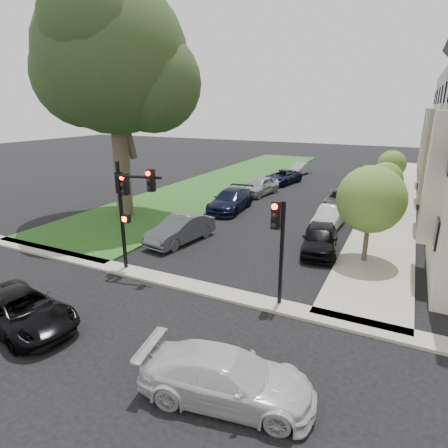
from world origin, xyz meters
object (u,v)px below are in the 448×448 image
at_px(car_parked_0, 320,239).
at_px(car_parked_2, 342,201).
at_px(car_parked_3, 360,186).
at_px(traffic_signal_secondary, 279,234).
at_px(car_parked_6, 230,200).
at_px(small_tree_b, 385,179).
at_px(car_cross_far, 227,377).
at_px(car_parked_5, 180,229).
at_px(small_tree_a, 371,199).
at_px(small_tree_c, 392,164).
at_px(car_parked_4, 366,175).
at_px(car_parked_7, 260,186).
at_px(car_cross_near, 21,310).
at_px(eucalyptus, 112,58).
at_px(car_parked_8, 282,177).
at_px(traffic_signal_main, 128,198).
at_px(car_parked_1, 330,217).
at_px(car_parked_9, 299,169).

bearing_deg(car_parked_0, car_parked_2, 82.53).
relative_size(car_parked_0, car_parked_3, 1.01).
xyz_separation_m(traffic_signal_secondary, car_parked_6, (-7.54, 11.78, -2.14)).
relative_size(traffic_signal_secondary, car_parked_0, 0.95).
relative_size(small_tree_b, car_parked_6, 0.69).
distance_m(car_cross_far, car_parked_5, 12.26).
height_order(car_cross_far, car_parked_3, car_parked_3).
relative_size(small_tree_a, small_tree_c, 1.31).
bearing_deg(car_parked_4, small_tree_a, -75.98).
relative_size(small_tree_a, car_parked_2, 0.84).
relative_size(car_parked_0, car_parked_4, 0.88).
xyz_separation_m(car_parked_0, car_parked_7, (-7.76, 11.28, 0.04)).
relative_size(car_cross_near, car_parked_3, 1.07).
bearing_deg(car_cross_far, small_tree_b, -15.88).
height_order(eucalyptus, car_parked_7, eucalyptus).
xyz_separation_m(small_tree_a, car_parked_7, (-10.06, 11.67, -2.41)).
distance_m(car_cross_far, car_parked_8, 29.46).
xyz_separation_m(car_parked_0, car_parked_3, (0.06, 15.30, -0.00)).
relative_size(traffic_signal_main, car_parked_1, 1.25).
xyz_separation_m(car_cross_near, car_parked_3, (7.76, 27.02, 0.09)).
bearing_deg(car_parked_9, car_parked_3, -36.23).
height_order(small_tree_b, car_cross_far, small_tree_b).
bearing_deg(car_parked_2, car_parked_0, -90.62).
bearing_deg(eucalyptus, car_parked_9, 73.64).
bearing_deg(car_parked_9, small_tree_a, -58.48).
bearing_deg(car_parked_2, car_parked_1, -93.68).
relative_size(car_cross_near, car_parked_0, 1.06).
relative_size(eucalyptus, small_tree_c, 4.08).
distance_m(car_cross_far, car_parked_9, 35.17).
xyz_separation_m(car_parked_6, car_parked_7, (0.04, 5.82, 0.02)).
xyz_separation_m(car_parked_0, car_parked_8, (-7.49, 16.85, -0.06)).
relative_size(car_parked_1, car_parked_6, 0.77).
relative_size(car_cross_far, car_parked_6, 0.87).
distance_m(car_parked_2, car_parked_4, 12.67).
bearing_deg(car_parked_0, car_parked_5, -174.72).
relative_size(traffic_signal_main, car_parked_5, 1.12).
xyz_separation_m(car_parked_2, car_parked_4, (0.24, 12.66, -0.07)).
distance_m(eucalyptus, car_cross_near, 16.92).
relative_size(car_cross_near, car_parked_9, 1.20).
bearing_deg(car_parked_5, small_tree_a, 18.21).
distance_m(eucalyptus, car_parked_8, 19.74).
xyz_separation_m(car_parked_5, car_parked_6, (-0.39, 7.43, 0.02)).
xyz_separation_m(car_parked_5, car_parked_7, (-0.34, 13.25, 0.04)).
height_order(car_parked_2, car_parked_6, car_parked_2).
bearing_deg(eucalyptus, car_parked_3, 46.26).
bearing_deg(car_parked_5, car_parked_1, 51.69).
xyz_separation_m(traffic_signal_main, car_parked_6, (-0.51, 11.73, -2.75)).
xyz_separation_m(car_parked_4, car_parked_9, (-7.29, 1.30, -0.08)).
bearing_deg(car_parked_3, traffic_signal_main, -117.91).
distance_m(eucalyptus, car_cross_far, 21.00).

